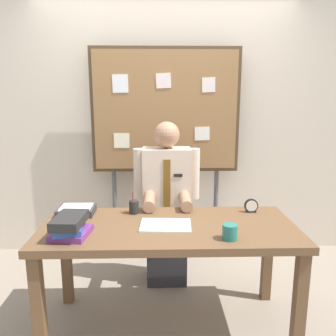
{
  "coord_description": "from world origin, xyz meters",
  "views": [
    {
      "loc": [
        -0.06,
        -2.14,
        1.6
      ],
      "look_at": [
        0.0,
        0.19,
        1.11
      ],
      "focal_mm": 36.19,
      "sensor_mm": 36.0,
      "label": 1
    }
  ],
  "objects_px": {
    "desk": "(169,238)",
    "paper_tray": "(76,210)",
    "book_stack": "(70,226)",
    "open_notebook": "(166,225)",
    "person": "(167,209)",
    "pen_holder": "(134,207)",
    "coffee_mug": "(230,232)",
    "bulletin_board": "(165,113)",
    "desk_clock": "(251,206)"
  },
  "relations": [
    {
      "from": "person",
      "to": "coffee_mug",
      "type": "bearing_deg",
      "value": -67.4
    },
    {
      "from": "book_stack",
      "to": "pen_holder",
      "type": "xyz_separation_m",
      "value": [
        0.36,
        0.4,
        -0.02
      ]
    },
    {
      "from": "person",
      "to": "pen_holder",
      "type": "bearing_deg",
      "value": -123.11
    },
    {
      "from": "paper_tray",
      "to": "coffee_mug",
      "type": "bearing_deg",
      "value": -24.83
    },
    {
      "from": "desk_clock",
      "to": "pen_holder",
      "type": "xyz_separation_m",
      "value": [
        -0.87,
        -0.0,
        0.0
      ]
    },
    {
      "from": "book_stack",
      "to": "coffee_mug",
      "type": "height_order",
      "value": "book_stack"
    },
    {
      "from": "desk",
      "to": "book_stack",
      "type": "height_order",
      "value": "book_stack"
    },
    {
      "from": "bulletin_board",
      "to": "person",
      "type": "bearing_deg",
      "value": -89.98
    },
    {
      "from": "coffee_mug",
      "to": "paper_tray",
      "type": "bearing_deg",
      "value": 155.17
    },
    {
      "from": "book_stack",
      "to": "desk_clock",
      "type": "bearing_deg",
      "value": 18.37
    },
    {
      "from": "coffee_mug",
      "to": "open_notebook",
      "type": "bearing_deg",
      "value": 149.73
    },
    {
      "from": "bulletin_board",
      "to": "book_stack",
      "type": "relative_size",
      "value": 6.9
    },
    {
      "from": "desk",
      "to": "book_stack",
      "type": "distance_m",
      "value": 0.65
    },
    {
      "from": "bulletin_board",
      "to": "desk_clock",
      "type": "distance_m",
      "value": 1.24
    },
    {
      "from": "desk",
      "to": "open_notebook",
      "type": "height_order",
      "value": "open_notebook"
    },
    {
      "from": "person",
      "to": "bulletin_board",
      "type": "distance_m",
      "value": 0.93
    },
    {
      "from": "desk",
      "to": "book_stack",
      "type": "relative_size",
      "value": 5.7
    },
    {
      "from": "pen_holder",
      "to": "paper_tray",
      "type": "bearing_deg",
      "value": -179.33
    },
    {
      "from": "desk",
      "to": "desk_clock",
      "type": "xyz_separation_m",
      "value": [
        0.62,
        0.24,
        0.14
      ]
    },
    {
      "from": "book_stack",
      "to": "open_notebook",
      "type": "xyz_separation_m",
      "value": [
        0.59,
        0.15,
        -0.06
      ]
    },
    {
      "from": "person",
      "to": "coffee_mug",
      "type": "relative_size",
      "value": 15.06
    },
    {
      "from": "pen_holder",
      "to": "desk_clock",
      "type": "bearing_deg",
      "value": 0.25
    },
    {
      "from": "book_stack",
      "to": "open_notebook",
      "type": "height_order",
      "value": "book_stack"
    },
    {
      "from": "pen_holder",
      "to": "paper_tray",
      "type": "distance_m",
      "value": 0.42
    },
    {
      "from": "desk",
      "to": "bulletin_board",
      "type": "bearing_deg",
      "value": 90.01
    },
    {
      "from": "bulletin_board",
      "to": "pen_holder",
      "type": "bearing_deg",
      "value": -106.04
    },
    {
      "from": "desk_clock",
      "to": "person",
      "type": "bearing_deg",
      "value": 148.47
    },
    {
      "from": "book_stack",
      "to": "person",
      "type": "bearing_deg",
      "value": 52.21
    },
    {
      "from": "coffee_mug",
      "to": "desk_clock",
      "type": "bearing_deg",
      "value": 61.87
    },
    {
      "from": "desk_clock",
      "to": "desk",
      "type": "bearing_deg",
      "value": -158.64
    },
    {
      "from": "person",
      "to": "open_notebook",
      "type": "xyz_separation_m",
      "value": [
        -0.02,
        -0.64,
        0.11
      ]
    },
    {
      "from": "desk_clock",
      "to": "paper_tray",
      "type": "height_order",
      "value": "desk_clock"
    },
    {
      "from": "person",
      "to": "paper_tray",
      "type": "height_order",
      "value": "person"
    },
    {
      "from": "coffee_mug",
      "to": "pen_holder",
      "type": "xyz_separation_m",
      "value": [
        -0.61,
        0.48,
        0.0
      ]
    },
    {
      "from": "desk",
      "to": "coffee_mug",
      "type": "height_order",
      "value": "coffee_mug"
    },
    {
      "from": "bulletin_board",
      "to": "pen_holder",
      "type": "height_order",
      "value": "bulletin_board"
    },
    {
      "from": "desk_clock",
      "to": "pen_holder",
      "type": "bearing_deg",
      "value": -179.75
    },
    {
      "from": "book_stack",
      "to": "pen_holder",
      "type": "height_order",
      "value": "pen_holder"
    },
    {
      "from": "book_stack",
      "to": "pen_holder",
      "type": "distance_m",
      "value": 0.54
    },
    {
      "from": "coffee_mug",
      "to": "book_stack",
      "type": "bearing_deg",
      "value": 175.51
    },
    {
      "from": "desk",
      "to": "desk_clock",
      "type": "bearing_deg",
      "value": 21.36
    },
    {
      "from": "person",
      "to": "open_notebook",
      "type": "height_order",
      "value": "person"
    },
    {
      "from": "desk",
      "to": "paper_tray",
      "type": "relative_size",
      "value": 6.53
    },
    {
      "from": "bulletin_board",
      "to": "desk_clock",
      "type": "bearing_deg",
      "value": -54.43
    },
    {
      "from": "desk",
      "to": "person",
      "type": "xyz_separation_m",
      "value": [
        0.0,
        0.62,
        -0.01
      ]
    },
    {
      "from": "person",
      "to": "paper_tray",
      "type": "xyz_separation_m",
      "value": [
        -0.67,
        -0.39,
        0.13
      ]
    },
    {
      "from": "bulletin_board",
      "to": "paper_tray",
      "type": "relative_size",
      "value": 7.9
    },
    {
      "from": "desk",
      "to": "bulletin_board",
      "type": "distance_m",
      "value": 1.36
    },
    {
      "from": "book_stack",
      "to": "open_notebook",
      "type": "relative_size",
      "value": 0.89
    },
    {
      "from": "desk",
      "to": "coffee_mug",
      "type": "bearing_deg",
      "value": -33.99
    }
  ]
}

